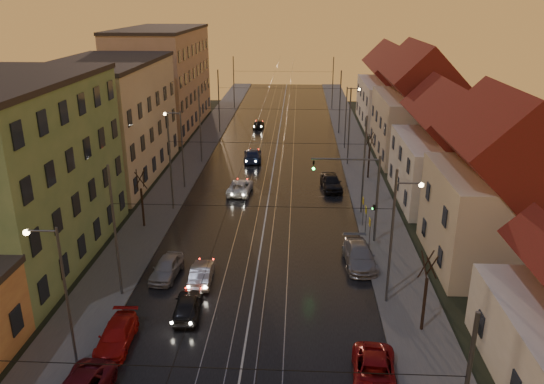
% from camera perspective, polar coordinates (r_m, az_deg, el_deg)
% --- Properties ---
extents(road, '(16.00, 120.00, 0.04)m').
position_cam_1_polar(road, '(63.58, 0.27, 3.35)').
color(road, black).
rests_on(road, ground).
extents(sidewalk_left, '(4.00, 120.00, 0.15)m').
position_cam_1_polar(sidewalk_left, '(64.77, -8.62, 3.48)').
color(sidewalk_left, '#4C4C4C').
rests_on(sidewalk_left, ground).
extents(sidewalk_right, '(4.00, 120.00, 0.15)m').
position_cam_1_polar(sidewalk_right, '(63.91, 9.27, 3.22)').
color(sidewalk_right, '#4C4C4C').
rests_on(sidewalk_right, ground).
extents(tram_rail_0, '(0.06, 120.00, 0.03)m').
position_cam_1_polar(tram_rail_0, '(63.70, -1.71, 3.40)').
color(tram_rail_0, gray).
rests_on(tram_rail_0, road).
extents(tram_rail_1, '(0.06, 120.00, 0.03)m').
position_cam_1_polar(tram_rail_1, '(63.61, -0.43, 3.39)').
color(tram_rail_1, gray).
rests_on(tram_rail_1, road).
extents(tram_rail_2, '(0.06, 120.00, 0.03)m').
position_cam_1_polar(tram_rail_2, '(63.54, 0.96, 3.36)').
color(tram_rail_2, gray).
rests_on(tram_rail_2, road).
extents(tram_rail_3, '(0.06, 120.00, 0.03)m').
position_cam_1_polar(tram_rail_3, '(63.51, 2.25, 3.34)').
color(tram_rail_3, gray).
rests_on(tram_rail_3, road).
extents(apartment_left_1, '(10.00, 18.00, 13.00)m').
position_cam_1_polar(apartment_left_1, '(42.00, -26.14, 1.58)').
color(apartment_left_1, '#5A8252').
rests_on(apartment_left_1, ground).
extents(apartment_left_2, '(10.00, 20.00, 12.00)m').
position_cam_1_polar(apartment_left_2, '(59.73, -17.16, 7.28)').
color(apartment_left_2, beige).
rests_on(apartment_left_2, ground).
extents(apartment_left_3, '(10.00, 24.00, 14.00)m').
position_cam_1_polar(apartment_left_3, '(82.16, -11.67, 11.77)').
color(apartment_left_3, tan).
rests_on(apartment_left_3, ground).
extents(house_right_1, '(8.67, 10.20, 10.80)m').
position_cam_1_polar(house_right_1, '(40.64, 23.20, -0.12)').
color(house_right_1, beige).
rests_on(house_right_1, ground).
extents(house_right_2, '(9.18, 12.24, 9.20)m').
position_cam_1_polar(house_right_2, '(52.66, 18.50, 3.95)').
color(house_right_2, silver).
rests_on(house_right_2, ground).
extents(house_right_3, '(9.18, 14.28, 11.50)m').
position_cam_1_polar(house_right_3, '(66.57, 15.35, 8.53)').
color(house_right_3, beige).
rests_on(house_right_3, ground).
extents(house_right_4, '(9.18, 16.32, 10.00)m').
position_cam_1_polar(house_right_4, '(84.10, 12.81, 10.52)').
color(house_right_4, silver).
rests_on(house_right_4, ground).
extents(catenary_pole_l_1, '(0.16, 0.16, 9.00)m').
position_cam_1_polar(catenary_pole_l_1, '(34.79, -16.51, -4.27)').
color(catenary_pole_l_1, '#595B60').
rests_on(catenary_pole_l_1, ground).
extents(catenary_pole_r_1, '(0.16, 0.16, 9.00)m').
position_cam_1_polar(catenary_pole_r_1, '(33.39, 12.71, -4.97)').
color(catenary_pole_r_1, '#595B60').
rests_on(catenary_pole_r_1, ground).
extents(catenary_pole_l_2, '(0.16, 0.16, 9.00)m').
position_cam_1_polar(catenary_pole_l_2, '(48.27, -10.88, 3.05)').
color(catenary_pole_l_2, '#595B60').
rests_on(catenary_pole_l_2, ground).
extents(catenary_pole_r_2, '(0.16, 0.16, 9.00)m').
position_cam_1_polar(catenary_pole_r_2, '(47.27, 9.85, 2.75)').
color(catenary_pole_r_2, '#595B60').
rests_on(catenary_pole_r_2, ground).
extents(catenary_pole_l_3, '(0.16, 0.16, 9.00)m').
position_cam_1_polar(catenary_pole_l_3, '(62.44, -7.74, 7.10)').
color(catenary_pole_l_3, '#595B60').
rests_on(catenary_pole_l_3, ground).
extents(catenary_pole_r_3, '(0.16, 0.16, 9.00)m').
position_cam_1_polar(catenary_pole_r_3, '(61.67, 8.30, 6.91)').
color(catenary_pole_r_3, '#595B60').
rests_on(catenary_pole_r_3, ground).
extents(catenary_pole_l_4, '(0.16, 0.16, 9.00)m').
position_cam_1_polar(catenary_pole_l_4, '(76.93, -5.74, 9.64)').
color(catenary_pole_l_4, '#595B60').
rests_on(catenary_pole_l_4, ground).
extents(catenary_pole_r_4, '(0.16, 0.16, 9.00)m').
position_cam_1_polar(catenary_pole_r_4, '(76.30, 7.32, 9.49)').
color(catenary_pole_r_4, '#595B60').
rests_on(catenary_pole_r_4, ground).
extents(catenary_pole_l_5, '(0.16, 0.16, 9.00)m').
position_cam_1_polar(catenary_pole_l_5, '(94.52, -4.13, 11.64)').
color(catenary_pole_l_5, '#595B60').
rests_on(catenary_pole_l_5, ground).
extents(catenary_pole_r_5, '(0.16, 0.16, 9.00)m').
position_cam_1_polar(catenary_pole_r_5, '(94.02, 6.55, 11.52)').
color(catenary_pole_r_5, '#595B60').
rests_on(catenary_pole_r_5, ground).
extents(street_lamp_0, '(1.75, 0.32, 8.00)m').
position_cam_1_polar(street_lamp_0, '(29.04, -21.95, -9.17)').
color(street_lamp_0, '#595B60').
rests_on(street_lamp_0, ground).
extents(street_lamp_1, '(1.75, 0.32, 8.00)m').
position_cam_1_polar(street_lamp_1, '(34.22, 13.33, -3.68)').
color(street_lamp_1, '#595B60').
rests_on(street_lamp_1, ground).
extents(street_lamp_2, '(1.75, 0.32, 8.00)m').
position_cam_1_polar(street_lamp_2, '(53.89, -9.98, 5.32)').
color(street_lamp_2, '#595B60').
rests_on(street_lamp_2, ground).
extents(street_lamp_3, '(1.75, 0.32, 8.00)m').
position_cam_1_polar(street_lamp_3, '(68.45, 8.23, 8.56)').
color(street_lamp_3, '#595B60').
rests_on(street_lamp_3, ground).
extents(traffic_light_mast, '(5.30, 0.32, 7.20)m').
position_cam_1_polar(traffic_light_mast, '(41.51, 9.94, 0.42)').
color(traffic_light_mast, '#595B60').
rests_on(traffic_light_mast, ground).
extents(bare_tree_0, '(1.09, 1.09, 5.11)m').
position_cam_1_polar(bare_tree_0, '(45.68, -13.81, -0.84)').
color(bare_tree_0, black).
rests_on(bare_tree_0, ground).
extents(bare_tree_1, '(1.09, 1.09, 5.11)m').
position_cam_1_polar(bare_tree_1, '(32.04, 16.16, -10.51)').
color(bare_tree_1, black).
rests_on(bare_tree_1, ground).
extents(bare_tree_2, '(1.09, 1.09, 5.11)m').
position_cam_1_polar(bare_tree_2, '(57.57, 10.41, 3.77)').
color(bare_tree_2, black).
rests_on(bare_tree_2, ground).
extents(driving_car_0, '(1.87, 4.02, 1.33)m').
position_cam_1_polar(driving_car_0, '(33.62, -9.07, -11.96)').
color(driving_car_0, black).
rests_on(driving_car_0, ground).
extents(driving_car_1, '(1.54, 3.98, 1.29)m').
position_cam_1_polar(driving_car_1, '(37.07, -7.56, -8.65)').
color(driving_car_1, '#ACACB2').
rests_on(driving_car_1, ground).
extents(driving_car_2, '(2.47, 4.81, 1.30)m').
position_cam_1_polar(driving_car_2, '(52.98, -3.45, 0.54)').
color(driving_car_2, silver).
rests_on(driving_car_2, ground).
extents(driving_car_3, '(2.42, 5.19, 1.47)m').
position_cam_1_polar(driving_car_3, '(63.63, -2.09, 4.02)').
color(driving_car_3, '#182348').
rests_on(driving_car_3, ground).
extents(driving_car_4, '(1.65, 3.67, 1.22)m').
position_cam_1_polar(driving_car_4, '(80.04, -1.47, 7.30)').
color(driving_car_4, black).
rests_on(driving_car_4, ground).
extents(parked_left_2, '(1.88, 4.32, 1.24)m').
position_cam_1_polar(parked_left_2, '(31.96, -16.37, -14.58)').
color(parked_left_2, '#AB1211').
rests_on(parked_left_2, ground).
extents(parked_left_3, '(1.97, 4.18, 1.38)m').
position_cam_1_polar(parked_left_3, '(38.09, -11.27, -7.98)').
color(parked_left_3, '#949499').
rests_on(parked_left_3, ground).
extents(parked_right_0, '(2.61, 4.94, 1.32)m').
position_cam_1_polar(parked_right_0, '(28.57, 10.95, -18.64)').
color(parked_right_0, maroon).
rests_on(parked_right_0, ground).
extents(parked_right_1, '(2.37, 5.22, 1.48)m').
position_cam_1_polar(parked_right_1, '(39.41, 9.37, -6.76)').
color(parked_right_1, gray).
rests_on(parked_right_1, ground).
extents(parked_right_2, '(2.36, 4.83, 1.59)m').
position_cam_1_polar(parked_right_2, '(54.26, 6.39, 1.08)').
color(parked_right_2, black).
rests_on(parked_right_2, ground).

